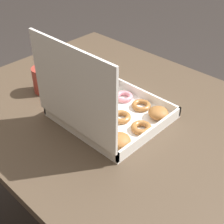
# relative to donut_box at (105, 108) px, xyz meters

# --- Properties ---
(dining_table) EXTENTS (1.08, 0.87, 0.74)m
(dining_table) POSITION_rel_donut_box_xyz_m (0.05, -0.07, -0.16)
(dining_table) COLOR #4C3D2D
(dining_table) RESTS_ON ground_plane
(donut_box) EXTENTS (0.33, 0.31, 0.30)m
(donut_box) POSITION_rel_donut_box_xyz_m (0.00, 0.00, 0.00)
(donut_box) COLOR white
(donut_box) RESTS_ON dining_table
(coffee_mug) EXTENTS (0.08, 0.08, 0.10)m
(coffee_mug) POSITION_rel_donut_box_xyz_m (0.29, 0.02, -0.00)
(coffee_mug) COLOR #A3382D
(coffee_mug) RESTS_ON dining_table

